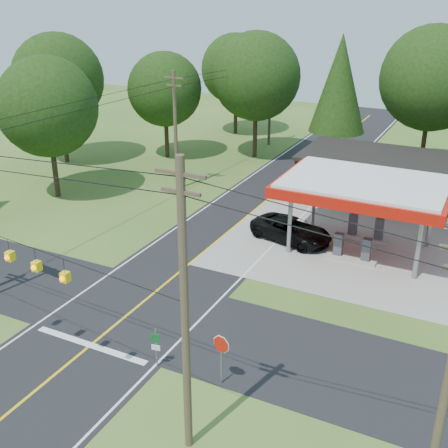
% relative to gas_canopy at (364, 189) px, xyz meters
% --- Properties ---
extents(ground, '(120.00, 120.00, 0.00)m').
position_rel_gas_canopy_xyz_m(ground, '(-9.00, -13.00, -4.27)').
color(ground, '#396122').
rests_on(ground, ground).
extents(main_highway, '(8.00, 120.00, 0.02)m').
position_rel_gas_canopy_xyz_m(main_highway, '(-9.00, -13.00, -4.26)').
color(main_highway, black).
rests_on(main_highway, ground).
extents(cross_road, '(70.00, 7.00, 0.02)m').
position_rel_gas_canopy_xyz_m(cross_road, '(-9.00, -13.00, -4.25)').
color(cross_road, black).
rests_on(cross_road, ground).
extents(lane_center_yellow, '(0.15, 110.00, 0.00)m').
position_rel_gas_canopy_xyz_m(lane_center_yellow, '(-9.00, -13.00, -4.24)').
color(lane_center_yellow, yellow).
rests_on(lane_center_yellow, main_highway).
extents(gas_canopy, '(10.60, 7.40, 4.88)m').
position_rel_gas_canopy_xyz_m(gas_canopy, '(0.00, 0.00, 0.00)').
color(gas_canopy, gray).
rests_on(gas_canopy, ground).
extents(convenience_store, '(16.40, 7.55, 3.80)m').
position_rel_gas_canopy_xyz_m(convenience_store, '(1.00, 9.98, -2.35)').
color(convenience_store, '#4F2A16').
rests_on(convenience_store, ground).
extents(utility_pole_near_right, '(1.80, 0.30, 11.50)m').
position_rel_gas_canopy_xyz_m(utility_pole_near_right, '(-1.50, -20.00, 1.69)').
color(utility_pole_near_right, '#473828').
rests_on(utility_pole_near_right, ground).
extents(utility_pole_far_left, '(1.80, 0.30, 10.00)m').
position_rel_gas_canopy_xyz_m(utility_pole_far_left, '(-17.00, 5.00, 0.93)').
color(utility_pole_far_left, '#473828').
rests_on(utility_pole_far_left, ground).
extents(utility_pole_north, '(0.30, 0.30, 9.50)m').
position_rel_gas_canopy_xyz_m(utility_pole_north, '(-15.50, 22.00, 0.48)').
color(utility_pole_north, '#473828').
rests_on(utility_pole_north, ground).
extents(overhead_beacons, '(17.04, 2.04, 1.03)m').
position_rel_gas_canopy_xyz_m(overhead_beacons, '(-10.00, -19.00, 1.95)').
color(overhead_beacons, black).
rests_on(overhead_beacons, ground).
extents(treeline_backdrop, '(70.27, 51.59, 13.30)m').
position_rel_gas_canopy_xyz_m(treeline_backdrop, '(-8.18, 11.01, 3.22)').
color(treeline_backdrop, '#332316').
rests_on(treeline_backdrop, ground).
extents(suv_car, '(6.94, 6.94, 1.59)m').
position_rel_gas_canopy_xyz_m(suv_car, '(-4.50, -0.69, -3.47)').
color(suv_car, black).
rests_on(suv_car, ground).
extents(octagonal_stop_sign, '(0.86, 0.21, 2.51)m').
position_rel_gas_canopy_xyz_m(octagonal_stop_sign, '(-2.00, -16.27, -2.39)').
color(octagonal_stop_sign, gray).
rests_on(octagonal_stop_sign, ground).
extents(route_sign_post, '(0.41, 0.12, 2.03)m').
position_rel_gas_canopy_xyz_m(route_sign_post, '(-5.20, -16.52, -3.07)').
color(route_sign_post, gray).
rests_on(route_sign_post, ground).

